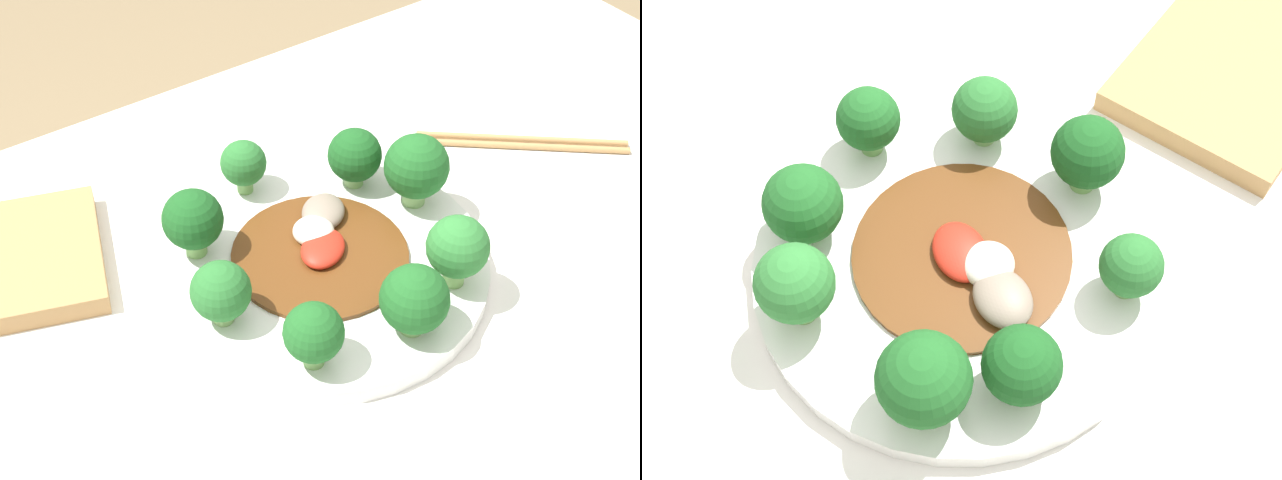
% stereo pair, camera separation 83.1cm
% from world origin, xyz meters
% --- Properties ---
extents(plate, '(0.29, 0.29, 0.02)m').
position_xyz_m(plate, '(0.01, 0.04, 0.71)').
color(plate, white).
rests_on(plate, table).
extents(broccoli_south, '(0.06, 0.06, 0.06)m').
position_xyz_m(broccoli_south, '(0.02, -0.07, 0.75)').
color(broccoli_south, '#89B76B').
rests_on(broccoli_south, plate).
extents(broccoli_northwest, '(0.05, 0.05, 0.06)m').
position_xyz_m(broccoli_northwest, '(-0.08, 0.10, 0.76)').
color(broccoli_northwest, '#7AAD5B').
rests_on(broccoli_northwest, plate).
extents(broccoli_southeast, '(0.05, 0.05, 0.07)m').
position_xyz_m(broccoli_southeast, '(0.08, -0.05, 0.76)').
color(broccoli_southeast, '#7AAD5B').
rests_on(broccoli_southeast, plate).
extents(broccoli_east, '(0.06, 0.06, 0.07)m').
position_xyz_m(broccoli_east, '(0.12, 0.05, 0.76)').
color(broccoli_east, '#89B76B').
rests_on(broccoli_east, plate).
extents(broccoli_southwest, '(0.05, 0.05, 0.06)m').
position_xyz_m(broccoli_southwest, '(-0.06, -0.06, 0.75)').
color(broccoli_southwest, '#70A356').
rests_on(broccoli_southwest, plate).
extents(broccoli_northeast, '(0.05, 0.05, 0.06)m').
position_xyz_m(broccoli_northeast, '(0.09, 0.10, 0.75)').
color(broccoli_northeast, '#89B76B').
rests_on(broccoli_northeast, plate).
extents(broccoli_west, '(0.05, 0.05, 0.06)m').
position_xyz_m(broccoli_west, '(-0.10, 0.02, 0.75)').
color(broccoli_west, '#89B76B').
rests_on(broccoli_west, plate).
extents(broccoli_north, '(0.04, 0.04, 0.05)m').
position_xyz_m(broccoli_north, '(0.00, 0.15, 0.75)').
color(broccoli_north, '#70A356').
rests_on(broccoli_north, plate).
extents(stirfry_center, '(0.15, 0.15, 0.02)m').
position_xyz_m(stirfry_center, '(0.01, 0.05, 0.72)').
color(stirfry_center, '#5B3314').
rests_on(stirfry_center, plate).
extents(chopsticks, '(0.18, 0.15, 0.01)m').
position_xyz_m(chopsticks, '(0.28, 0.07, 0.71)').
color(chopsticks, '#AD7F4C').
rests_on(chopsticks, table).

